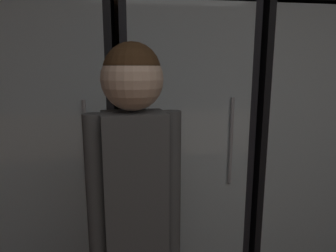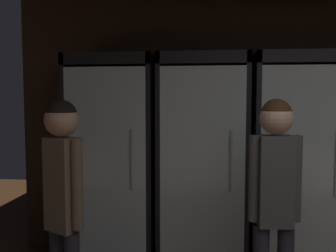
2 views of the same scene
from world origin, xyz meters
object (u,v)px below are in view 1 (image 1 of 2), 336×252
cooler_left (58,151)px  shopper_near (135,214)px  cooler_right (287,141)px  cooler_center (179,145)px

cooler_left → shopper_near: 1.08m
shopper_near → cooler_left: bearing=115.6°
shopper_near → cooler_right: bearing=40.4°
cooler_center → cooler_left: bearing=-179.9°
cooler_right → cooler_left: bearing=180.0°
cooler_center → shopper_near: (-0.34, -0.98, 0.02)m
cooler_center → cooler_right: bearing=-0.1°
cooler_left → cooler_center: (0.81, 0.00, 0.01)m
cooler_right → shopper_near: cooler_right is taller
cooler_left → cooler_center: 0.81m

